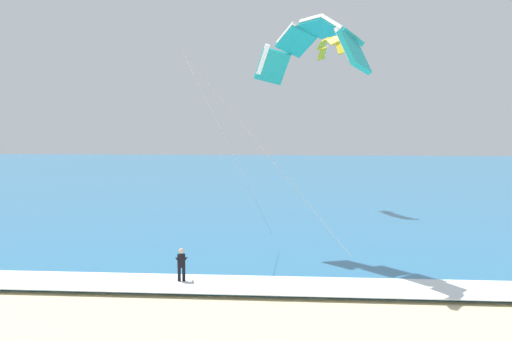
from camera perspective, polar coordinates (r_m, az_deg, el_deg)
name	(u,v)px	position (r m, az deg, el deg)	size (l,w,h in m)	color
sea	(301,176)	(84.04, 4.33, -0.51)	(200.00, 120.00, 0.20)	teal
surf_foam	(290,286)	(25.66, 3.27, -11.02)	(200.00, 3.05, 0.04)	white
surfboard	(182,286)	(26.54, -7.17, -10.96)	(0.71, 1.46, 0.09)	#E04C38
kitesurfer	(181,265)	(26.33, -7.19, -9.03)	(0.59, 0.58, 1.69)	black
kite_primary	(314,43)	(29.36, 5.59, 12.08)	(8.18, 7.29, 11.05)	teal
kite_distant	(330,45)	(49.63, 7.11, 11.90)	(2.52, 4.64, 1.78)	yellow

